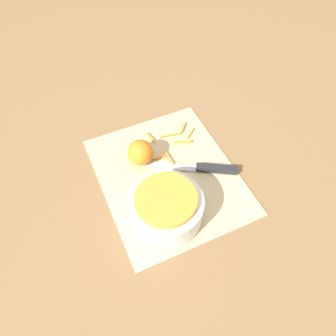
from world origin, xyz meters
TOP-DOWN VIEW (x-y plane):
  - ground_plane at (0.00, 0.00)m, footprint 4.00×4.00m
  - cutting_board at (0.00, 0.00)m, footprint 0.42×0.35m
  - bowl_speckled at (-0.11, 0.05)m, footprint 0.18×0.18m
  - knife at (-0.03, -0.10)m, footprint 0.15×0.23m
  - orange_left at (0.07, 0.05)m, footprint 0.07×0.07m
  - peel_pile at (0.10, -0.06)m, footprint 0.14×0.16m

SIDE VIEW (x-z plane):
  - ground_plane at x=0.00m, z-range 0.00..0.00m
  - cutting_board at x=0.00m, z-range 0.00..0.01m
  - peel_pile at x=0.10m, z-range 0.00..0.01m
  - knife at x=-0.03m, z-range 0.00..0.02m
  - orange_left at x=0.07m, z-range 0.01..0.08m
  - bowl_speckled at x=-0.11m, z-range 0.00..0.09m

